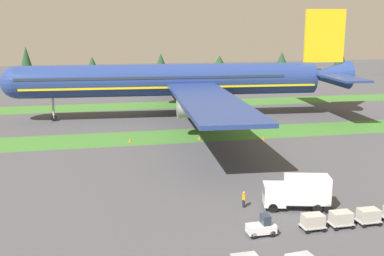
{
  "coord_description": "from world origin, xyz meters",
  "views": [
    {
      "loc": [
        -13.42,
        -30.92,
        18.88
      ],
      "look_at": [
        1.26,
        35.9,
        4.0
      ],
      "focal_mm": 45.18,
      "sensor_mm": 36.0,
      "label": 1
    }
  ],
  "objects_px": {
    "catering_truck": "(298,191)",
    "taxiway_marker_1": "(263,139)",
    "taxiway_marker_0": "(199,138)",
    "airliner": "(184,80)",
    "cargo_dolly_lead": "(313,221)",
    "cargo_dolly_third": "(368,215)",
    "taxiway_marker_2": "(263,137)",
    "cargo_dolly_second": "(341,218)",
    "ground_crew_marshaller": "(244,199)",
    "baggage_tug": "(262,227)",
    "taxiway_marker_3": "(130,140)"
  },
  "relations": [
    {
      "from": "cargo_dolly_second",
      "to": "taxiway_marker_2",
      "type": "height_order",
      "value": "cargo_dolly_second"
    },
    {
      "from": "airliner",
      "to": "cargo_dolly_third",
      "type": "height_order",
      "value": "airliner"
    },
    {
      "from": "ground_crew_marshaller",
      "to": "taxiway_marker_0",
      "type": "height_order",
      "value": "ground_crew_marshaller"
    },
    {
      "from": "airliner",
      "to": "taxiway_marker_2",
      "type": "relative_size",
      "value": 147.52
    },
    {
      "from": "taxiway_marker_1",
      "to": "taxiway_marker_3",
      "type": "xyz_separation_m",
      "value": [
        -21.49,
        3.87,
        -0.01
      ]
    },
    {
      "from": "ground_crew_marshaller",
      "to": "catering_truck",
      "type": "bearing_deg",
      "value": 65.5
    },
    {
      "from": "taxiway_marker_3",
      "to": "ground_crew_marshaller",
      "type": "bearing_deg",
      "value": -73.76
    },
    {
      "from": "taxiway_marker_2",
      "to": "taxiway_marker_1",
      "type": "bearing_deg",
      "value": -110.25
    },
    {
      "from": "taxiway_marker_2",
      "to": "taxiway_marker_3",
      "type": "relative_size",
      "value": 0.99
    },
    {
      "from": "catering_truck",
      "to": "taxiway_marker_3",
      "type": "height_order",
      "value": "catering_truck"
    },
    {
      "from": "taxiway_marker_0",
      "to": "taxiway_marker_1",
      "type": "relative_size",
      "value": 1.01
    },
    {
      "from": "ground_crew_marshaller",
      "to": "cargo_dolly_third",
      "type": "bearing_deg",
      "value": 49.57
    },
    {
      "from": "cargo_dolly_second",
      "to": "taxiway_marker_1",
      "type": "height_order",
      "value": "cargo_dolly_second"
    },
    {
      "from": "catering_truck",
      "to": "taxiway_marker_1",
      "type": "relative_size",
      "value": 11.97
    },
    {
      "from": "cargo_dolly_third",
      "to": "taxiway_marker_1",
      "type": "bearing_deg",
      "value": -4.45
    },
    {
      "from": "ground_crew_marshaller",
      "to": "taxiway_marker_1",
      "type": "height_order",
      "value": "ground_crew_marshaller"
    },
    {
      "from": "cargo_dolly_third",
      "to": "taxiway_marker_1",
      "type": "xyz_separation_m",
      "value": [
        2.18,
        33.95,
        -0.61
      ]
    },
    {
      "from": "cargo_dolly_third",
      "to": "taxiway_marker_2",
      "type": "bearing_deg",
      "value": -4.98
    },
    {
      "from": "airliner",
      "to": "cargo_dolly_second",
      "type": "xyz_separation_m",
      "value": [
        3.77,
        -56.36,
        -6.85
      ]
    },
    {
      "from": "ground_crew_marshaller",
      "to": "taxiway_marker_1",
      "type": "bearing_deg",
      "value": 148.38
    },
    {
      "from": "cargo_dolly_third",
      "to": "ground_crew_marshaller",
      "type": "xyz_separation_m",
      "value": [
        -10.25,
        6.76,
        0.03
      ]
    },
    {
      "from": "cargo_dolly_second",
      "to": "taxiway_marker_0",
      "type": "bearing_deg",
      "value": 6.84
    },
    {
      "from": "baggage_tug",
      "to": "cargo_dolly_second",
      "type": "relative_size",
      "value": 1.18
    },
    {
      "from": "airliner",
      "to": "ground_crew_marshaller",
      "type": "xyz_separation_m",
      "value": [
        -3.59,
        -49.56,
        -6.82
      ]
    },
    {
      "from": "airliner",
      "to": "cargo_dolly_second",
      "type": "bearing_deg",
      "value": -172.03
    },
    {
      "from": "ground_crew_marshaller",
      "to": "airliner",
      "type": "bearing_deg",
      "value": 168.82
    },
    {
      "from": "cargo_dolly_second",
      "to": "ground_crew_marshaller",
      "type": "relative_size",
      "value": 1.28
    },
    {
      "from": "cargo_dolly_third",
      "to": "taxiway_marker_3",
      "type": "xyz_separation_m",
      "value": [
        -19.31,
        37.83,
        -0.62
      ]
    },
    {
      "from": "catering_truck",
      "to": "taxiway_marker_0",
      "type": "xyz_separation_m",
      "value": [
        -2.91,
        32.04,
        -1.64
      ]
    },
    {
      "from": "airliner",
      "to": "cargo_dolly_lead",
      "type": "xyz_separation_m",
      "value": [
        0.87,
        -56.4,
        -6.85
      ]
    },
    {
      "from": "taxiway_marker_3",
      "to": "taxiway_marker_0",
      "type": "bearing_deg",
      "value": -3.49
    },
    {
      "from": "baggage_tug",
      "to": "taxiway_marker_0",
      "type": "relative_size",
      "value": 4.24
    },
    {
      "from": "airliner",
      "to": "ground_crew_marshaller",
      "type": "distance_m",
      "value": 50.16
    },
    {
      "from": "taxiway_marker_1",
      "to": "taxiway_marker_2",
      "type": "bearing_deg",
      "value": 69.75
    },
    {
      "from": "cargo_dolly_third",
      "to": "taxiway_marker_2",
      "type": "relative_size",
      "value": 3.79
    },
    {
      "from": "airliner",
      "to": "taxiway_marker_1",
      "type": "height_order",
      "value": "airliner"
    },
    {
      "from": "cargo_dolly_lead",
      "to": "taxiway_marker_1",
      "type": "relative_size",
      "value": 3.63
    },
    {
      "from": "airliner",
      "to": "baggage_tug",
      "type": "xyz_separation_m",
      "value": [
        -4.16,
        -56.47,
        -6.95
      ]
    },
    {
      "from": "cargo_dolly_second",
      "to": "catering_truck",
      "type": "xyz_separation_m",
      "value": [
        -2.06,
        5.13,
        1.03
      ]
    },
    {
      "from": "airliner",
      "to": "cargo_dolly_lead",
      "type": "distance_m",
      "value": 56.82
    },
    {
      "from": "cargo_dolly_lead",
      "to": "ground_crew_marshaller",
      "type": "distance_m",
      "value": 8.16
    },
    {
      "from": "cargo_dolly_lead",
      "to": "cargo_dolly_third",
      "type": "xyz_separation_m",
      "value": [
        5.8,
        0.08,
        0.0
      ]
    },
    {
      "from": "taxiway_marker_1",
      "to": "taxiway_marker_3",
      "type": "height_order",
      "value": "taxiway_marker_1"
    },
    {
      "from": "taxiway_marker_3",
      "to": "cargo_dolly_second",
      "type": "bearing_deg",
      "value": -66.57
    },
    {
      "from": "cargo_dolly_lead",
      "to": "catering_truck",
      "type": "distance_m",
      "value": 5.34
    },
    {
      "from": "cargo_dolly_lead",
      "to": "taxiway_marker_1",
      "type": "bearing_deg",
      "value": -13.97
    },
    {
      "from": "taxiway_marker_2",
      "to": "taxiway_marker_0",
      "type": "bearing_deg",
      "value": 168.64
    },
    {
      "from": "taxiway_marker_0",
      "to": "cargo_dolly_lead",
      "type": "bearing_deg",
      "value": -86.81
    },
    {
      "from": "cargo_dolly_lead",
      "to": "taxiway_marker_0",
      "type": "height_order",
      "value": "cargo_dolly_lead"
    },
    {
      "from": "cargo_dolly_second",
      "to": "baggage_tug",
      "type": "bearing_deg",
      "value": 90.0
    }
  ]
}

